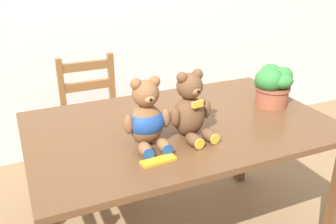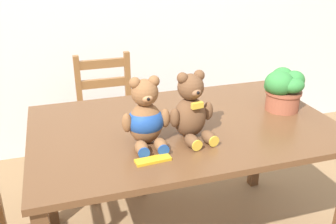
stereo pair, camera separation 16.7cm
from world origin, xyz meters
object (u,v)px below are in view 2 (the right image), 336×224
(wooden_chair_behind, at_px, (109,124))
(chocolate_bar, at_px, (153,160))
(teddy_bear_right, at_px, (191,110))
(potted_plant, at_px, (283,88))
(teddy_bear_left, at_px, (146,118))

(wooden_chair_behind, distance_m, chocolate_bar, 1.15)
(teddy_bear_right, distance_m, potted_plant, 0.60)
(wooden_chair_behind, bearing_deg, potted_plant, 136.53)
(potted_plant, bearing_deg, teddy_bear_left, -169.39)
(teddy_bear_right, distance_m, chocolate_bar, 0.31)
(potted_plant, distance_m, chocolate_bar, 0.87)
(wooden_chair_behind, xyz_separation_m, teddy_bear_left, (0.04, -0.93, 0.45))
(teddy_bear_left, xyz_separation_m, potted_plant, (0.79, 0.15, 0.00))
(teddy_bear_left, relative_size, potted_plant, 1.39)
(wooden_chair_behind, distance_m, potted_plant, 1.23)
(teddy_bear_right, bearing_deg, wooden_chair_behind, -83.63)
(teddy_bear_left, distance_m, chocolate_bar, 0.20)
(wooden_chair_behind, height_order, potted_plant, potted_plant)
(teddy_bear_right, bearing_deg, teddy_bear_left, -9.47)
(teddy_bear_left, bearing_deg, chocolate_bar, 86.08)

